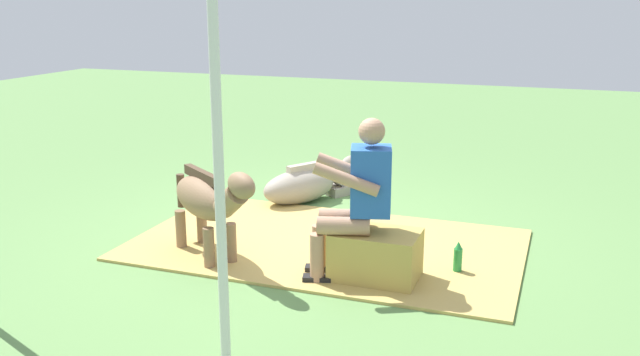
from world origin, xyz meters
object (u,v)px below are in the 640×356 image
Objects in this scene: hay_bale at (376,256)px; soda_bottle at (458,258)px; pony_standing at (208,200)px; pony_lying at (307,184)px; tent_pole_left at (218,158)px; person_seated at (356,194)px.

hay_bale reaches higher than soda_bottle.
pony_lying is at bearing -94.53° from pony_standing.
tent_pole_left is (1.07, 1.91, 1.15)m from soda_bottle.
pony_lying reaches higher than soda_bottle.
soda_bottle is (-0.58, -0.36, -0.07)m from hay_bale.
pony_lying is 2.36m from soda_bottle.
hay_bale is 0.52× the size of pony_lying.
person_seated reaches higher than pony_lying.
pony_standing reaches higher than soda_bottle.
pony_standing is at bearing -58.11° from tent_pole_left.
pony_standing reaches higher than hay_bale.
hay_bale is 1.95m from tent_pole_left.
hay_bale is 0.52m from person_seated.
person_seated is at bearing 27.77° from soda_bottle.
person_seated is 4.73× the size of soda_bottle.
soda_bottle is at bearing -148.39° from hay_bale.
pony_standing is at bearing 85.47° from pony_lying.
pony_standing reaches higher than pony_lying.
tent_pole_left reaches higher than soda_bottle.
person_seated is at bearing -179.03° from pony_standing.
pony_lying is 0.50× the size of tent_pole_left.
tent_pole_left is at bearing 77.52° from person_seated.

